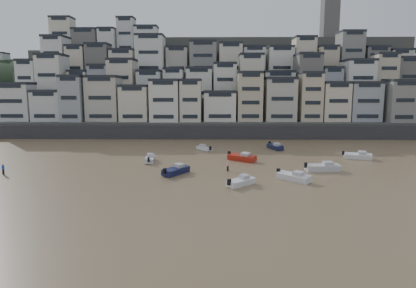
{
  "coord_description": "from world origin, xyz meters",
  "views": [
    {
      "loc": [
        9.75,
        -31.13,
        13.48
      ],
      "look_at": [
        8.8,
        30.0,
        4.0
      ],
      "focal_mm": 32.0,
      "sensor_mm": 36.0,
      "label": 1
    }
  ],
  "objects_px": {
    "boat_b": "(294,176)",
    "boat_f": "(150,158)",
    "boat_c": "(176,169)",
    "boat_d": "(323,166)",
    "boat_e": "(242,156)",
    "boat_i": "(275,146)",
    "boat_g": "(358,155)",
    "person_pink": "(228,166)",
    "boat_h": "(204,148)",
    "person_blue": "(3,169)",
    "boat_a": "(241,181)"
  },
  "relations": [
    {
      "from": "boat_f",
      "to": "boat_i",
      "type": "bearing_deg",
      "value": -65.03
    },
    {
      "from": "boat_d",
      "to": "boat_g",
      "type": "bearing_deg",
      "value": 41.44
    },
    {
      "from": "boat_e",
      "to": "boat_f",
      "type": "height_order",
      "value": "boat_e"
    },
    {
      "from": "boat_e",
      "to": "person_blue",
      "type": "distance_m",
      "value": 39.46
    },
    {
      "from": "boat_a",
      "to": "person_pink",
      "type": "bearing_deg",
      "value": 55.65
    },
    {
      "from": "boat_h",
      "to": "boat_g",
      "type": "distance_m",
      "value": 30.49
    },
    {
      "from": "boat_i",
      "to": "boat_f",
      "type": "xyz_separation_m",
      "value": [
        -24.89,
        -14.08,
        -0.03
      ]
    },
    {
      "from": "boat_d",
      "to": "boat_f",
      "type": "xyz_separation_m",
      "value": [
        -29.14,
        6.97,
        -0.11
      ]
    },
    {
      "from": "boat_g",
      "to": "person_blue",
      "type": "height_order",
      "value": "person_blue"
    },
    {
      "from": "boat_d",
      "to": "person_pink",
      "type": "relative_size",
      "value": 3.47
    },
    {
      "from": "boat_e",
      "to": "boat_g",
      "type": "relative_size",
      "value": 1.08
    },
    {
      "from": "boat_i",
      "to": "boat_d",
      "type": "height_order",
      "value": "boat_d"
    },
    {
      "from": "person_pink",
      "to": "boat_h",
      "type": "bearing_deg",
      "value": 102.5
    },
    {
      "from": "boat_c",
      "to": "boat_d",
      "type": "bearing_deg",
      "value": -51.2
    },
    {
      "from": "boat_b",
      "to": "boat_g",
      "type": "relative_size",
      "value": 1.03
    },
    {
      "from": "boat_g",
      "to": "boat_f",
      "type": "bearing_deg",
      "value": -158.88
    },
    {
      "from": "boat_c",
      "to": "boat_f",
      "type": "distance_m",
      "value": 10.95
    },
    {
      "from": "boat_b",
      "to": "boat_a",
      "type": "bearing_deg",
      "value": -116.78
    },
    {
      "from": "boat_e",
      "to": "boat_i",
      "type": "relative_size",
      "value": 1.09
    },
    {
      "from": "boat_i",
      "to": "boat_b",
      "type": "relative_size",
      "value": 0.97
    },
    {
      "from": "boat_e",
      "to": "person_pink",
      "type": "relative_size",
      "value": 3.4
    },
    {
      "from": "boat_a",
      "to": "person_blue",
      "type": "distance_m",
      "value": 36.85
    },
    {
      "from": "boat_a",
      "to": "boat_c",
      "type": "xyz_separation_m",
      "value": [
        -9.65,
        6.58,
        0.09
      ]
    },
    {
      "from": "boat_h",
      "to": "person_pink",
      "type": "distance_m",
      "value": 19.85
    },
    {
      "from": "boat_e",
      "to": "person_blue",
      "type": "bearing_deg",
      "value": -126.96
    },
    {
      "from": "boat_d",
      "to": "boat_e",
      "type": "bearing_deg",
      "value": 140.72
    },
    {
      "from": "person_pink",
      "to": "person_blue",
      "type": "bearing_deg",
      "value": -175.06
    },
    {
      "from": "boat_a",
      "to": "boat_c",
      "type": "bearing_deg",
      "value": 101.76
    },
    {
      "from": "boat_h",
      "to": "boat_e",
      "type": "bearing_deg",
      "value": 174.64
    },
    {
      "from": "boat_h",
      "to": "boat_c",
      "type": "bearing_deg",
      "value": 131.39
    },
    {
      "from": "boat_d",
      "to": "person_pink",
      "type": "height_order",
      "value": "person_pink"
    },
    {
      "from": "boat_i",
      "to": "boat_h",
      "type": "bearing_deg",
      "value": -101.75
    },
    {
      "from": "boat_g",
      "to": "boat_b",
      "type": "bearing_deg",
      "value": -116.85
    },
    {
      "from": "boat_i",
      "to": "boat_f",
      "type": "bearing_deg",
      "value": -78.84
    },
    {
      "from": "boat_c",
      "to": "person_pink",
      "type": "distance_m",
      "value": 8.47
    },
    {
      "from": "person_blue",
      "to": "person_pink",
      "type": "bearing_deg",
      "value": 4.94
    },
    {
      "from": "boat_e",
      "to": "boat_f",
      "type": "xyz_separation_m",
      "value": [
        -16.71,
        -1.3,
        -0.09
      ]
    },
    {
      "from": "boat_d",
      "to": "boat_f",
      "type": "height_order",
      "value": "boat_d"
    },
    {
      "from": "boat_a",
      "to": "boat_e",
      "type": "bearing_deg",
      "value": 41.42
    },
    {
      "from": "boat_a",
      "to": "boat_f",
      "type": "relative_size",
      "value": 0.95
    },
    {
      "from": "boat_i",
      "to": "person_blue",
      "type": "height_order",
      "value": "person_blue"
    },
    {
      "from": "boat_b",
      "to": "boat_f",
      "type": "height_order",
      "value": "boat_b"
    },
    {
      "from": "boat_d",
      "to": "boat_c",
      "type": "relative_size",
      "value": 1.07
    },
    {
      "from": "boat_g",
      "to": "boat_c",
      "type": "distance_m",
      "value": 35.29
    },
    {
      "from": "boat_e",
      "to": "boat_d",
      "type": "xyz_separation_m",
      "value": [
        12.43,
        -8.28,
        0.02
      ]
    },
    {
      "from": "boat_a",
      "to": "boat_h",
      "type": "bearing_deg",
      "value": 57.63
    },
    {
      "from": "boat_c",
      "to": "boat_a",
      "type": "bearing_deg",
      "value": -91.31
    },
    {
      "from": "boat_d",
      "to": "boat_g",
      "type": "xyz_separation_m",
      "value": [
        9.49,
        10.2,
        -0.08
      ]
    },
    {
      "from": "boat_i",
      "to": "boat_h",
      "type": "distance_m",
      "value": 15.47
    },
    {
      "from": "boat_g",
      "to": "boat_c",
      "type": "height_order",
      "value": "boat_c"
    }
  ]
}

